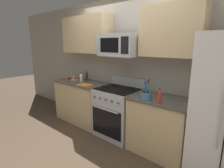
# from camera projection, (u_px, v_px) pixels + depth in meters

# --- Properties ---
(ground_plane) EXTENTS (16.00, 16.00, 0.00)m
(ground_plane) POSITION_uv_depth(u_px,v_px,m) (92.00, 150.00, 2.97)
(ground_plane) COLOR #473828
(wall_back) EXTENTS (8.00, 0.10, 2.60)m
(wall_back) POSITION_uv_depth(u_px,v_px,m) (131.00, 66.00, 3.49)
(wall_back) COLOR #9E998E
(wall_back) RESTS_ON ground
(counter_left) EXTENTS (1.27, 0.66, 0.91)m
(counter_left) POSITION_uv_depth(u_px,v_px,m) (83.00, 101.00, 4.03)
(counter_left) COLOR tan
(counter_left) RESTS_ON ground
(range_oven) EXTENTS (0.76, 0.70, 1.09)m
(range_oven) POSITION_uv_depth(u_px,v_px,m) (118.00, 112.00, 3.38)
(range_oven) COLOR #B2B5BA
(range_oven) RESTS_ON ground
(counter_right) EXTENTS (0.96, 0.66, 0.91)m
(counter_right) POSITION_uv_depth(u_px,v_px,m) (160.00, 126.00, 2.83)
(counter_right) COLOR tan
(counter_right) RESTS_ON ground
(microwave) EXTENTS (0.73, 0.44, 0.39)m
(microwave) POSITION_uv_depth(u_px,v_px,m) (119.00, 45.00, 3.12)
(microwave) COLOR #B2B5BA
(upper_cabinets_left) EXTENTS (1.26, 0.34, 0.77)m
(upper_cabinets_left) POSITION_uv_depth(u_px,v_px,m) (86.00, 35.00, 3.84)
(upper_cabinets_left) COLOR tan
(upper_cabinets_right) EXTENTS (0.95, 0.34, 0.77)m
(upper_cabinets_right) POSITION_uv_depth(u_px,v_px,m) (172.00, 31.00, 2.63)
(upper_cabinets_right) COLOR tan
(utensil_crock) EXTENTS (0.16, 0.16, 0.32)m
(utensil_crock) POSITION_uv_depth(u_px,v_px,m) (146.00, 95.00, 2.69)
(utensil_crock) COLOR teal
(utensil_crock) RESTS_ON counter_right
(fruit_basket) EXTENTS (0.20, 0.20, 0.09)m
(fruit_basket) POSITION_uv_depth(u_px,v_px,m) (74.00, 78.00, 4.14)
(fruit_basket) COLOR tan
(fruit_basket) RESTS_ON counter_left
(apple_loose) EXTENTS (0.07, 0.07, 0.07)m
(apple_loose) POSITION_uv_depth(u_px,v_px,m) (70.00, 77.00, 4.24)
(apple_loose) COLOR red
(apple_loose) RESTS_ON counter_left
(cutting_board) EXTENTS (0.30, 0.23, 0.02)m
(cutting_board) POSITION_uv_depth(u_px,v_px,m) (85.00, 85.00, 3.60)
(cutting_board) COLOR orange
(cutting_board) RESTS_ON counter_left
(bottle_hot_sauce) EXTENTS (0.05, 0.05, 0.21)m
(bottle_hot_sauce) POSITION_uv_depth(u_px,v_px,m) (159.00, 96.00, 2.52)
(bottle_hot_sauce) COLOR red
(bottle_hot_sauce) RESTS_ON counter_right
(bottle_soy) EXTENTS (0.06, 0.06, 0.23)m
(bottle_soy) POSITION_uv_depth(u_px,v_px,m) (87.00, 76.00, 4.06)
(bottle_soy) COLOR #382314
(bottle_soy) RESTS_ON counter_left
(bottle_vinegar) EXTENTS (0.07, 0.07, 0.20)m
(bottle_vinegar) POSITION_uv_depth(u_px,v_px,m) (81.00, 77.00, 3.96)
(bottle_vinegar) COLOR silver
(bottle_vinegar) RESTS_ON counter_left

